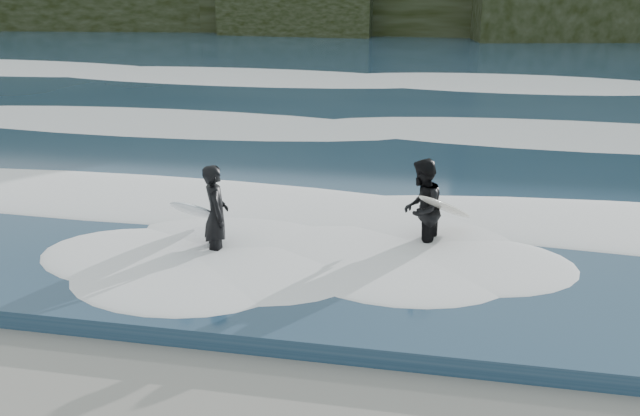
# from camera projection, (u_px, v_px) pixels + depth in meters

# --- Properties ---
(sea) EXTENTS (90.00, 52.00, 0.30)m
(sea) POSITION_uv_depth(u_px,v_px,m) (401.00, 68.00, 33.85)
(sea) COLOR navy
(sea) RESTS_ON ground
(foam_near) EXTENTS (60.00, 3.20, 0.20)m
(foam_near) POSITION_uv_depth(u_px,v_px,m) (318.00, 193.00, 15.29)
(foam_near) COLOR white
(foam_near) RESTS_ON sea
(foam_mid) EXTENTS (60.00, 4.00, 0.24)m
(foam_mid) POSITION_uv_depth(u_px,v_px,m) (363.00, 122.00, 21.75)
(foam_mid) COLOR white
(foam_mid) RESTS_ON sea
(foam_far) EXTENTS (60.00, 4.80, 0.30)m
(foam_far) POSITION_uv_depth(u_px,v_px,m) (393.00, 75.00, 30.06)
(foam_far) COLOR white
(foam_far) RESTS_ON sea
(surfer_left) EXTENTS (1.07, 2.01, 1.83)m
(surfer_left) POSITION_uv_depth(u_px,v_px,m) (212.00, 214.00, 12.51)
(surfer_left) COLOR black
(surfer_left) RESTS_ON ground
(surfer_right) EXTENTS (1.48, 1.92, 1.85)m
(surfer_right) POSITION_uv_depth(u_px,v_px,m) (424.00, 209.00, 12.75)
(surfer_right) COLOR black
(surfer_right) RESTS_ON ground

